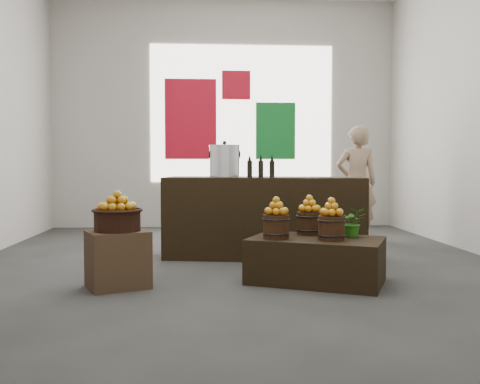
{
  "coord_description": "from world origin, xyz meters",
  "views": [
    {
      "loc": [
        -0.35,
        -5.98,
        1.11
      ],
      "look_at": [
        0.01,
        -0.4,
        0.82
      ],
      "focal_mm": 40.0,
      "sensor_mm": 36.0,
      "label": 1
    }
  ],
  "objects": [
    {
      "name": "deco_green_right",
      "position": [
        0.9,
        3.47,
        1.7
      ],
      "size": [
        0.7,
        0.04,
        1.0
      ],
      "primitive_type": "cube",
      "color": "#106924",
      "rests_on": "back_wall"
    },
    {
      "name": "ground",
      "position": [
        0.0,
        0.0,
        0.0
      ],
      "size": [
        7.0,
        7.0,
        0.0
      ],
      "primitive_type": "plane",
      "color": "#373735",
      "rests_on": "ground"
    },
    {
      "name": "back_opening",
      "position": [
        0.3,
        3.48,
        2.0
      ],
      "size": [
        3.2,
        0.02,
        2.4
      ],
      "primitive_type": "cube",
      "color": "white",
      "rests_on": "back_wall"
    },
    {
      "name": "crate",
      "position": [
        -1.14,
        -1.16,
        0.26
      ],
      "size": [
        0.64,
        0.59,
        0.51
      ],
      "primitive_type": "cube",
      "rotation": [
        0.0,
        0.0,
        0.42
      ],
      "color": "#503D25",
      "rests_on": "ground"
    },
    {
      "name": "shopper",
      "position": [
        1.87,
        1.72,
        0.84
      ],
      "size": [
        0.61,
        0.4,
        1.67
      ],
      "primitive_type": "imported",
      "rotation": [
        0.0,
        0.0,
        3.15
      ],
      "color": "#907558",
      "rests_on": "ground"
    },
    {
      "name": "oil_cruets",
      "position": [
        0.32,
        0.11,
        1.09
      ],
      "size": [
        0.26,
        0.1,
        0.27
      ],
      "primitive_type": null,
      "rotation": [
        0.0,
        0.0,
        -0.16
      ],
      "color": "black",
      "rests_on": "counter"
    },
    {
      "name": "apples_in_bucket_front_right",
      "position": [
        0.8,
        -1.2,
        0.72
      ],
      "size": [
        0.18,
        0.18,
        0.16
      ],
      "primitive_type": null,
      "color": "#A81805",
      "rests_on": "apple_bucket_front_right"
    },
    {
      "name": "stock_pot_left",
      "position": [
        -0.12,
        0.41,
        1.14
      ],
      "size": [
        0.36,
        0.36,
        0.36
      ],
      "primitive_type": "cylinder",
      "color": "silver",
      "rests_on": "counter"
    },
    {
      "name": "herb_garnish_right",
      "position": [
        1.04,
        -1.02,
        0.56
      ],
      "size": [
        0.3,
        0.27,
        0.28
      ],
      "primitive_type": "imported",
      "rotation": [
        0.0,
        0.0,
        -0.23
      ],
      "color": "#216114",
      "rests_on": "display_table"
    },
    {
      "name": "apple_bucket_front_right",
      "position": [
        0.8,
        -1.2,
        0.53
      ],
      "size": [
        0.24,
        0.24,
        0.22
      ],
      "primitive_type": "cylinder",
      "color": "#36220E",
      "rests_on": "display_table"
    },
    {
      "name": "apples_in_bucket_front_left",
      "position": [
        0.31,
        -1.07,
        0.72
      ],
      "size": [
        0.18,
        0.18,
        0.16
      ],
      "primitive_type": null,
      "color": "#A81805",
      "rests_on": "apple_bucket_front_left"
    },
    {
      "name": "apple_bucket_front_left",
      "position": [
        0.31,
        -1.07,
        0.53
      ],
      "size": [
        0.24,
        0.24,
        0.22
      ],
      "primitive_type": "cylinder",
      "color": "#36220E",
      "rests_on": "display_table"
    },
    {
      "name": "counter",
      "position": [
        0.36,
        0.34,
        0.48
      ],
      "size": [
        2.43,
        1.11,
        0.96
      ],
      "primitive_type": "cube",
      "rotation": [
        0.0,
        0.0,
        -0.16
      ],
      "color": "black",
      "rests_on": "ground"
    },
    {
      "name": "apples_in_bucket_rear",
      "position": [
        0.67,
        -0.8,
        0.72
      ],
      "size": [
        0.18,
        0.18,
        0.16
      ],
      "primitive_type": null,
      "color": "#A81805",
      "rests_on": "apple_bucket_rear"
    },
    {
      "name": "apples_in_basket",
      "position": [
        -1.14,
        -1.16,
        0.79
      ],
      "size": [
        0.32,
        0.32,
        0.17
      ],
      "primitive_type": null,
      "color": "#A81805",
      "rests_on": "wicker_basket"
    },
    {
      "name": "wicker_basket",
      "position": [
        -1.14,
        -1.16,
        0.61
      ],
      "size": [
        0.41,
        0.41,
        0.19
      ],
      "primitive_type": "cylinder",
      "color": "black",
      "rests_on": "crate"
    },
    {
      "name": "deco_red_upper",
      "position": [
        0.2,
        3.47,
        2.5
      ],
      "size": [
        0.5,
        0.04,
        0.5
      ],
      "primitive_type": "cube",
      "color": "#B60E20",
      "rests_on": "back_wall"
    },
    {
      "name": "deco_red_left",
      "position": [
        -0.6,
        3.47,
        1.9
      ],
      "size": [
        0.9,
        0.04,
        1.4
      ],
      "primitive_type": "cube",
      "color": "#B60E20",
      "rests_on": "back_wall"
    },
    {
      "name": "herb_garnish_left",
      "position": [
        0.35,
        -0.72,
        0.55
      ],
      "size": [
        0.18,
        0.15,
        0.27
      ],
      "primitive_type": "imported",
      "rotation": [
        0.0,
        0.0,
        -0.26
      ],
      "color": "#216114",
      "rests_on": "display_table"
    },
    {
      "name": "display_table",
      "position": [
        0.69,
        -1.05,
        0.21
      ],
      "size": [
        1.41,
        1.18,
        0.42
      ],
      "primitive_type": "cube",
      "rotation": [
        0.0,
        0.0,
        -0.42
      ],
      "color": "black",
      "rests_on": "ground"
    },
    {
      "name": "apple_bucket_rear",
      "position": [
        0.67,
        -0.8,
        0.53
      ],
      "size": [
        0.24,
        0.24,
        0.22
      ],
      "primitive_type": "cylinder",
      "color": "#36220E",
      "rests_on": "display_table"
    },
    {
      "name": "back_wall",
      "position": [
        0.0,
        3.5,
        2.0
      ],
      "size": [
        6.0,
        0.04,
        4.0
      ],
      "primitive_type": "cube",
      "color": "#B1ACA4",
      "rests_on": "ground"
    }
  ]
}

